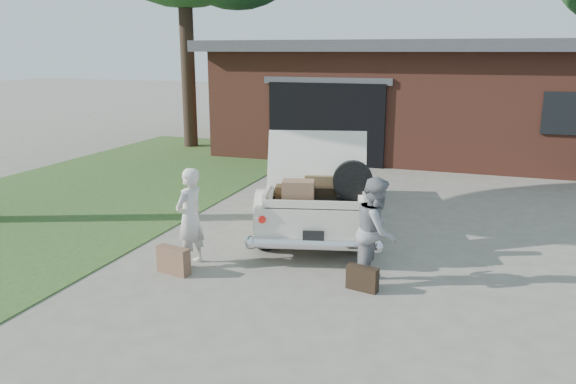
% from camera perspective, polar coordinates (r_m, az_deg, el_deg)
% --- Properties ---
extents(ground, '(90.00, 90.00, 0.00)m').
position_cam_1_polar(ground, '(7.69, -1.49, -9.02)').
color(ground, gray).
rests_on(ground, ground).
extents(grass_strip, '(6.00, 16.00, 0.02)m').
position_cam_1_polar(grass_strip, '(12.87, -19.99, -0.26)').
color(grass_strip, '#2D4C1E').
rests_on(grass_strip, ground).
extents(house, '(12.80, 7.80, 3.30)m').
position_cam_1_polar(house, '(18.19, 14.58, 9.45)').
color(house, brown).
rests_on(house, ground).
extents(sedan, '(2.83, 4.89, 1.84)m').
position_cam_1_polar(sedan, '(10.05, 3.22, 0.62)').
color(sedan, silver).
rests_on(sedan, ground).
extents(woman_left, '(0.43, 0.58, 1.43)m').
position_cam_1_polar(woman_left, '(8.13, -9.94, -2.55)').
color(woman_left, beige).
rests_on(woman_left, ground).
extents(woman_right, '(0.56, 0.71, 1.44)m').
position_cam_1_polar(woman_right, '(7.49, 8.97, -3.93)').
color(woman_right, gray).
rests_on(woman_right, ground).
extents(suitcase_left, '(0.52, 0.25, 0.38)m').
position_cam_1_polar(suitcase_left, '(8.02, -11.56, -6.83)').
color(suitcase_left, brown).
rests_on(suitcase_left, ground).
extents(suitcase_right, '(0.44, 0.22, 0.32)m').
position_cam_1_polar(suitcase_right, '(7.41, 7.57, -8.70)').
color(suitcase_right, black).
rests_on(suitcase_right, ground).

